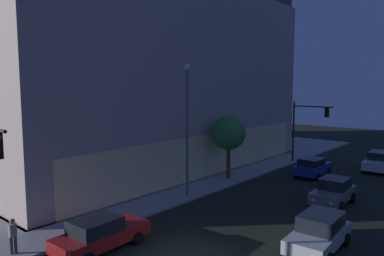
{
  "coord_description": "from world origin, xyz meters",
  "views": [
    {
      "loc": [
        -11.39,
        -10.01,
        7.57
      ],
      "look_at": [
        5.11,
        4.05,
        5.16
      ],
      "focal_mm": 33.98,
      "sensor_mm": 36.0,
      "label": 1
    }
  ],
  "objects_px": {
    "modern_building": "(105,71)",
    "street_lamp_sidewalk": "(187,115)",
    "car_red": "(100,233)",
    "car_grey": "(333,191)",
    "car_white": "(380,161)",
    "sidewalk_tree": "(229,133)",
    "traffic_light_far_corner": "(305,122)",
    "car_silver": "(319,232)",
    "car_blue": "(312,167)",
    "pedestrian_waiting": "(13,233)"
  },
  "relations": [
    {
      "from": "street_lamp_sidewalk",
      "to": "sidewalk_tree",
      "type": "distance_m",
      "value": 6.3
    },
    {
      "from": "street_lamp_sidewalk",
      "to": "car_red",
      "type": "height_order",
      "value": "street_lamp_sidewalk"
    },
    {
      "from": "modern_building",
      "to": "street_lamp_sidewalk",
      "type": "bearing_deg",
      "value": -108.61
    },
    {
      "from": "car_blue",
      "to": "car_grey",
      "type": "bearing_deg",
      "value": -148.04
    },
    {
      "from": "car_red",
      "to": "car_grey",
      "type": "height_order",
      "value": "car_grey"
    },
    {
      "from": "pedestrian_waiting",
      "to": "car_blue",
      "type": "xyz_separation_m",
      "value": [
        23.33,
        -4.26,
        -0.29
      ]
    },
    {
      "from": "pedestrian_waiting",
      "to": "car_grey",
      "type": "bearing_deg",
      "value": -26.24
    },
    {
      "from": "car_white",
      "to": "car_red",
      "type": "bearing_deg",
      "value": 167.44
    },
    {
      "from": "car_grey",
      "to": "car_silver",
      "type": "bearing_deg",
      "value": -165.58
    },
    {
      "from": "traffic_light_far_corner",
      "to": "car_silver",
      "type": "distance_m",
      "value": 20.12
    },
    {
      "from": "car_silver",
      "to": "traffic_light_far_corner",
      "type": "bearing_deg",
      "value": 25.24
    },
    {
      "from": "modern_building",
      "to": "car_red",
      "type": "distance_m",
      "value": 25.12
    },
    {
      "from": "car_red",
      "to": "car_silver",
      "type": "xyz_separation_m",
      "value": [
        6.73,
        -7.8,
        0.05
      ]
    },
    {
      "from": "street_lamp_sidewalk",
      "to": "pedestrian_waiting",
      "type": "bearing_deg",
      "value": 179.08
    },
    {
      "from": "traffic_light_far_corner",
      "to": "car_red",
      "type": "distance_m",
      "value": 24.91
    },
    {
      "from": "street_lamp_sidewalk",
      "to": "sidewalk_tree",
      "type": "relative_size",
      "value": 1.75
    },
    {
      "from": "street_lamp_sidewalk",
      "to": "car_white",
      "type": "distance_m",
      "value": 19.82
    },
    {
      "from": "traffic_light_far_corner",
      "to": "car_red",
      "type": "bearing_deg",
      "value": -178.47
    },
    {
      "from": "car_red",
      "to": "traffic_light_far_corner",
      "type": "bearing_deg",
      "value": 1.53
    },
    {
      "from": "car_blue",
      "to": "pedestrian_waiting",
      "type": "bearing_deg",
      "value": 169.66
    },
    {
      "from": "modern_building",
      "to": "traffic_light_far_corner",
      "type": "height_order",
      "value": "modern_building"
    },
    {
      "from": "street_lamp_sidewalk",
      "to": "car_grey",
      "type": "height_order",
      "value": "street_lamp_sidewalk"
    },
    {
      "from": "street_lamp_sidewalk",
      "to": "pedestrian_waiting",
      "type": "distance_m",
      "value": 12.53
    },
    {
      "from": "traffic_light_far_corner",
      "to": "street_lamp_sidewalk",
      "type": "bearing_deg",
      "value": 174.64
    },
    {
      "from": "pedestrian_waiting",
      "to": "car_red",
      "type": "xyz_separation_m",
      "value": [
        2.96,
        -2.35,
        -0.32
      ]
    },
    {
      "from": "sidewalk_tree",
      "to": "pedestrian_waiting",
      "type": "height_order",
      "value": "sidewalk_tree"
    },
    {
      "from": "modern_building",
      "to": "car_red",
      "type": "height_order",
      "value": "modern_building"
    },
    {
      "from": "sidewalk_tree",
      "to": "car_grey",
      "type": "relative_size",
      "value": 1.27
    },
    {
      "from": "modern_building",
      "to": "car_white",
      "type": "xyz_separation_m",
      "value": [
        11.88,
        -24.62,
        -8.47
      ]
    },
    {
      "from": "modern_building",
      "to": "street_lamp_sidewalk",
      "type": "xyz_separation_m",
      "value": [
        -5.6,
        -16.63,
        -3.66
      ]
    },
    {
      "from": "street_lamp_sidewalk",
      "to": "car_red",
      "type": "distance_m",
      "value": 10.22
    },
    {
      "from": "street_lamp_sidewalk",
      "to": "sidewalk_tree",
      "type": "xyz_separation_m",
      "value": [
        5.98,
        0.73,
        -1.84
      ]
    },
    {
      "from": "car_grey",
      "to": "car_white",
      "type": "relative_size",
      "value": 0.91
    },
    {
      "from": "sidewalk_tree",
      "to": "car_grey",
      "type": "xyz_separation_m",
      "value": [
        -0.78,
        -8.85,
        -3.03
      ]
    },
    {
      "from": "modern_building",
      "to": "car_silver",
      "type": "distance_m",
      "value": 28.93
    },
    {
      "from": "pedestrian_waiting",
      "to": "car_silver",
      "type": "relative_size",
      "value": 0.37
    },
    {
      "from": "modern_building",
      "to": "sidewalk_tree",
      "type": "distance_m",
      "value": 16.83
    },
    {
      "from": "car_red",
      "to": "car_grey",
      "type": "relative_size",
      "value": 1.13
    },
    {
      "from": "modern_building",
      "to": "street_lamp_sidewalk",
      "type": "relative_size",
      "value": 3.51
    },
    {
      "from": "street_lamp_sidewalk",
      "to": "car_grey",
      "type": "relative_size",
      "value": 2.21
    },
    {
      "from": "car_silver",
      "to": "car_white",
      "type": "distance_m",
      "value": 19.54
    },
    {
      "from": "car_silver",
      "to": "car_grey",
      "type": "height_order",
      "value": "car_grey"
    },
    {
      "from": "sidewalk_tree",
      "to": "car_white",
      "type": "bearing_deg",
      "value": -37.17
    },
    {
      "from": "traffic_light_far_corner",
      "to": "sidewalk_tree",
      "type": "bearing_deg",
      "value": 167.42
    },
    {
      "from": "traffic_light_far_corner",
      "to": "car_red",
      "type": "xyz_separation_m",
      "value": [
        -24.67,
        -0.66,
        -3.39
      ]
    },
    {
      "from": "sidewalk_tree",
      "to": "car_silver",
      "type": "bearing_deg",
      "value": -126.59
    },
    {
      "from": "modern_building",
      "to": "car_silver",
      "type": "xyz_separation_m",
      "value": [
        -7.56,
        -26.59,
        -8.54
      ]
    },
    {
      "from": "traffic_light_far_corner",
      "to": "car_white",
      "type": "distance_m",
      "value": 7.42
    },
    {
      "from": "modern_building",
      "to": "pedestrian_waiting",
      "type": "bearing_deg",
      "value": -136.37
    },
    {
      "from": "car_grey",
      "to": "traffic_light_far_corner",
      "type": "bearing_deg",
      "value": 31.54
    }
  ]
}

